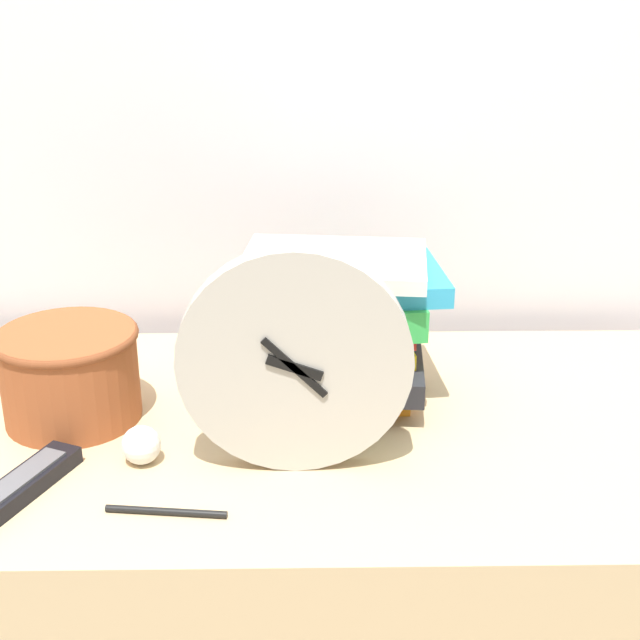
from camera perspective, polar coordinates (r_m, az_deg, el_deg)
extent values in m
cube|color=tan|center=(1.36, -3.22, -19.65)|extent=(1.30, 0.59, 0.70)
cylinder|color=#B7B2A8|center=(1.00, -1.63, -2.67)|extent=(0.27, 0.03, 0.27)
cylinder|color=silver|center=(0.99, -1.63, -2.89)|extent=(0.24, 0.01, 0.24)
cube|color=black|center=(0.99, -1.64, -3.02)|extent=(0.06, 0.01, 0.03)
cube|color=black|center=(0.99, -1.64, -3.02)|extent=(0.07, 0.01, 0.07)
cylinder|color=black|center=(0.99, -1.64, -3.02)|extent=(0.01, 0.00, 0.01)
cube|color=orange|center=(1.21, 0.78, -4.19)|extent=(0.21, 0.12, 0.03)
cube|color=#232328|center=(1.19, 1.10, -3.08)|extent=(0.24, 0.18, 0.03)
cube|color=yellow|center=(1.18, 1.06, -1.74)|extent=(0.20, 0.15, 0.02)
cube|color=red|center=(1.20, 1.27, -0.27)|extent=(0.19, 0.13, 0.03)
cube|color=green|center=(1.17, 1.43, 0.94)|extent=(0.21, 0.19, 0.04)
cube|color=#2D9ED1|center=(1.16, 2.07, 2.63)|extent=(0.25, 0.18, 0.03)
cube|color=white|center=(1.15, 0.91, 3.66)|extent=(0.25, 0.20, 0.02)
cylinder|color=#994C28|center=(1.18, -15.70, -3.42)|extent=(0.17, 0.17, 0.12)
torus|color=brown|center=(1.16, -15.98, -1.00)|extent=(0.18, 0.18, 0.01)
cube|color=black|center=(1.06, -18.55, -10.04)|extent=(0.10, 0.17, 0.02)
cube|color=#59595E|center=(1.05, -18.63, -9.51)|extent=(0.08, 0.12, 0.00)
sphere|color=white|center=(1.08, -11.37, -7.85)|extent=(0.05, 0.05, 0.05)
cylinder|color=black|center=(0.99, -9.82, -11.98)|extent=(0.13, 0.02, 0.01)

